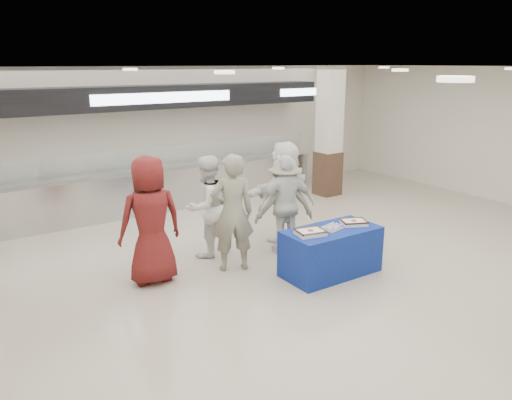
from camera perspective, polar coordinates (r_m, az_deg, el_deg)
ground at (r=7.53m, az=6.82°, el=-10.46°), size 14.00×14.00×0.00m
serving_line at (r=11.59m, az=-10.72°, el=4.63°), size 8.70×0.85×2.80m
column_right at (r=12.70m, az=8.34°, el=7.37°), size 0.55×0.55×3.20m
display_table at (r=8.06m, az=8.54°, el=-5.84°), size 1.56×0.79×0.75m
sheet_cake_left at (r=7.63m, az=6.23°, el=-3.65°), size 0.48×0.41×0.09m
sheet_cake_right at (r=8.21m, az=11.11°, el=-2.47°), size 0.48×0.44×0.09m
cupcake_tray at (r=7.94m, az=8.65°, el=-3.09°), size 0.40×0.34×0.06m
civilian_maroon at (r=7.66m, az=-11.98°, el=-2.29°), size 1.01×0.70×1.98m
soldier_a at (r=7.97m, az=-2.73°, el=-1.49°), size 0.82×0.67×1.92m
chef_tall at (r=8.62m, az=-5.65°, el=-0.75°), size 1.00×0.87×1.77m
chef_short at (r=8.72m, az=3.49°, el=-0.54°), size 1.11×0.68×1.76m
soldier_b at (r=8.85m, az=3.30°, el=-0.58°), size 1.23×0.94×1.68m
civilian_white at (r=9.39m, az=3.28°, el=1.03°), size 1.84×1.06×1.89m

